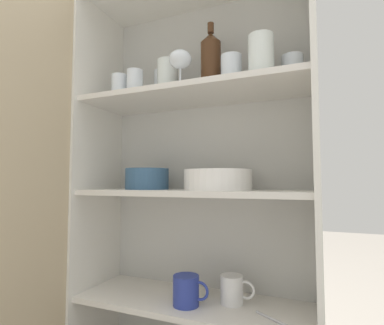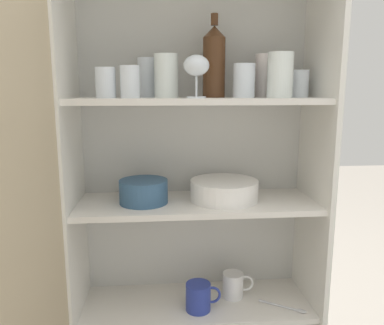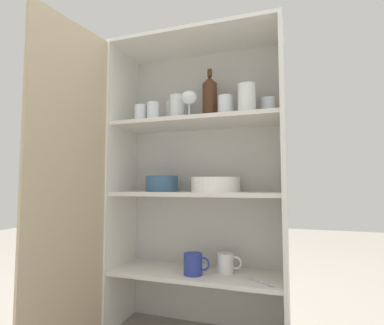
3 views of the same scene
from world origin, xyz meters
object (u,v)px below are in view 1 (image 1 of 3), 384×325
at_px(wine_bottle, 211,63).
at_px(plate_stack_white, 218,180).
at_px(mixing_bowl_large, 147,178).
at_px(coffee_mug_primary, 233,289).

bearing_deg(wine_bottle, plate_stack_white, -44.58).
distance_m(wine_bottle, plate_stack_white, 0.45).
bearing_deg(plate_stack_white, mixing_bowl_large, -178.02).
bearing_deg(coffee_mug_primary, mixing_bowl_large, -175.10).
height_order(wine_bottle, plate_stack_white, wine_bottle).
height_order(wine_bottle, mixing_bowl_large, wine_bottle).
xyz_separation_m(plate_stack_white, mixing_bowl_large, (-0.28, -0.01, 0.01)).
xyz_separation_m(wine_bottle, coffee_mug_primary, (0.08, -0.02, -0.82)).
bearing_deg(plate_stack_white, coffee_mug_primary, 21.90).
distance_m(wine_bottle, coffee_mug_primary, 0.82).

